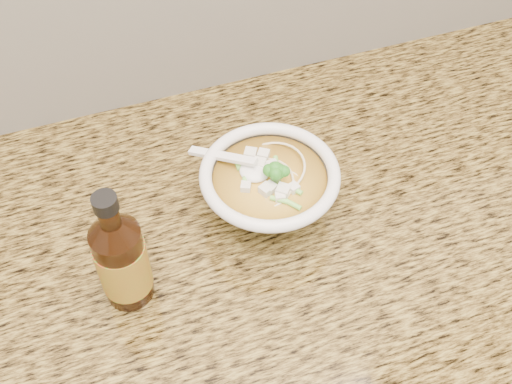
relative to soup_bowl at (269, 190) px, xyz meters
name	(u,v)px	position (x,y,z in m)	size (l,w,h in m)	color
cabinet	(244,367)	(-0.05, -0.02, -0.52)	(4.00, 0.65, 0.86)	#361F10
counter_slab	(240,237)	(-0.05, -0.02, -0.07)	(4.00, 0.68, 0.04)	olive
soup_bowl	(269,190)	(0.00, 0.00, 0.00)	(0.19, 0.19, 0.11)	white
hot_sauce_bottle	(122,260)	(-0.22, -0.07, 0.03)	(0.07, 0.07, 0.20)	#341707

